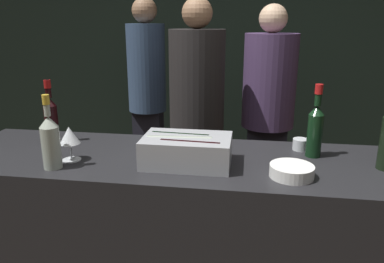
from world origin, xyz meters
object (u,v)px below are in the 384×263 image
object	(u,v)px
ice_bin_with_bottles	(186,149)
rose_wine_bottle	(50,140)
bowl_white	(292,171)
person_in_hoodie	(147,90)
red_wine_bottle_tall	(51,117)
person_grey_polo	(268,106)
wine_glass	(69,136)
candle_votive	(300,144)
person_blond_tee	(197,109)
red_wine_bottle_burgundy	(315,127)

from	to	relation	value
ice_bin_with_bottles	rose_wine_bottle	distance (m)	0.58
bowl_white	person_in_hoodie	bearing A→B (deg)	122.30
bowl_white	red_wine_bottle_tall	xyz separation A→B (m)	(-1.19, 0.28, 0.11)
rose_wine_bottle	person_grey_polo	distance (m)	1.81
bowl_white	red_wine_bottle_tall	world-z (taller)	red_wine_bottle_tall
rose_wine_bottle	ice_bin_with_bottles	bearing A→B (deg)	13.21
wine_glass	candle_votive	xyz separation A→B (m)	(1.05, 0.30, -0.09)
ice_bin_with_bottles	person_blond_tee	bearing A→B (deg)	95.39
person_grey_polo	bowl_white	bearing A→B (deg)	87.25
red_wine_bottle_burgundy	person_blond_tee	distance (m)	1.13
rose_wine_bottle	red_wine_bottle_tall	bearing A→B (deg)	118.09
ice_bin_with_bottles	red_wine_bottle_tall	bearing A→B (deg)	164.63
person_in_hoodie	person_grey_polo	xyz separation A→B (m)	(1.04, -0.23, -0.06)
red_wine_bottle_burgundy	person_in_hoodie	size ratio (longest dim) A/B	0.19
ice_bin_with_bottles	person_blond_tee	distance (m)	1.08
red_wine_bottle_tall	red_wine_bottle_burgundy	size ratio (longest dim) A/B	0.96
rose_wine_bottle	red_wine_bottle_burgundy	size ratio (longest dim) A/B	0.94
ice_bin_with_bottles	red_wine_bottle_burgundy	world-z (taller)	red_wine_bottle_burgundy
red_wine_bottle_tall	person_blond_tee	world-z (taller)	person_blond_tee
bowl_white	wine_glass	distance (m)	0.98
rose_wine_bottle	bowl_white	bearing A→B (deg)	3.09
person_in_hoodie	person_grey_polo	distance (m)	1.06
candle_votive	red_wine_bottle_tall	world-z (taller)	red_wine_bottle_tall
bowl_white	person_grey_polo	size ratio (longest dim) A/B	0.11
bowl_white	person_blond_tee	size ratio (longest dim) A/B	0.10
person_in_hoodie	candle_votive	bearing A→B (deg)	160.13
ice_bin_with_bottles	candle_votive	size ratio (longest dim) A/B	5.10
wine_glass	person_blond_tee	xyz separation A→B (m)	(0.42, 1.11, -0.12)
red_wine_bottle_tall	person_blond_tee	bearing A→B (deg)	53.74
wine_glass	person_blond_tee	size ratio (longest dim) A/B	0.09
red_wine_bottle_burgundy	wine_glass	bearing A→B (deg)	-168.65
person_grey_polo	ice_bin_with_bottles	bearing A→B (deg)	69.16
ice_bin_with_bottles	wine_glass	world-z (taller)	wine_glass
person_in_hoodie	person_blond_tee	distance (m)	0.74
red_wine_bottle_burgundy	person_grey_polo	world-z (taller)	person_grey_polo
rose_wine_bottle	red_wine_bottle_tall	xyz separation A→B (m)	(-0.18, 0.34, 0.01)
ice_bin_with_bottles	person_grey_polo	distance (m)	1.45
wine_glass	person_grey_polo	xyz separation A→B (m)	(0.95, 1.42, -0.14)
person_grey_polo	rose_wine_bottle	bearing A→B (deg)	53.07
rose_wine_bottle	person_blond_tee	distance (m)	1.30
candle_votive	person_grey_polo	bearing A→B (deg)	95.49
red_wine_bottle_tall	person_in_hoodie	world-z (taller)	person_in_hoodie
bowl_white	wine_glass	bearing A→B (deg)	177.47
person_in_hoodie	wine_glass	bearing A→B (deg)	122.79
candle_votive	wine_glass	bearing A→B (deg)	-163.87
ice_bin_with_bottles	person_grey_polo	xyz separation A→B (m)	(0.42, 1.38, -0.10)
red_wine_bottle_tall	person_grey_polo	world-z (taller)	person_grey_polo
red_wine_bottle_burgundy	person_grey_polo	size ratio (longest dim) A/B	0.20
rose_wine_bottle	red_wine_bottle_burgundy	xyz separation A→B (m)	(1.14, 0.32, 0.01)
ice_bin_with_bottles	person_in_hoodie	size ratio (longest dim) A/B	0.22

